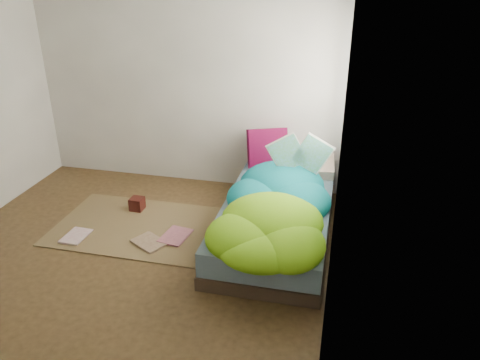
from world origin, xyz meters
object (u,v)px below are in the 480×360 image
Objects in this scene: floor_book_a at (67,235)px; open_book at (300,144)px; wooden_box at (137,204)px; bed at (277,219)px; pillow_magenta at (268,148)px; floor_book_b at (164,234)px.

open_book is at bearing 23.15° from floor_book_a.
wooden_box is at bearing 177.49° from open_book.
bed reaches higher than floor_book_a.
pillow_magenta is 3.23× the size of wooden_box.
bed is at bearing -5.58° from wooden_box.
pillow_magenta is at bearing 63.22° from floor_book_b.
floor_book_b is at bearing -164.96° from bed.
floor_book_a is at bearing -124.42° from wooden_box.
open_book is at bearing 34.65° from floor_book_b.
bed is 4.65× the size of pillow_magenta.
wooden_box is (-1.51, 0.15, -0.09)m from bed.
floor_book_b is (0.91, 0.22, 0.00)m from floor_book_a.
floor_book_b is (0.47, -0.43, -0.05)m from wooden_box.
pillow_magenta is 2.24m from floor_book_a.
pillow_magenta is 0.73m from open_book.
wooden_box is (-1.27, -0.70, -0.48)m from pillow_magenta.
floor_book_a is at bearing -167.10° from open_book.
floor_book_b is (-0.79, -1.12, -0.53)m from pillow_magenta.
bed is 0.96m from pillow_magenta.
open_book reaches higher than floor_book_b.
pillow_magenta reaches higher than floor_book_b.
open_book reaches higher than wooden_box.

